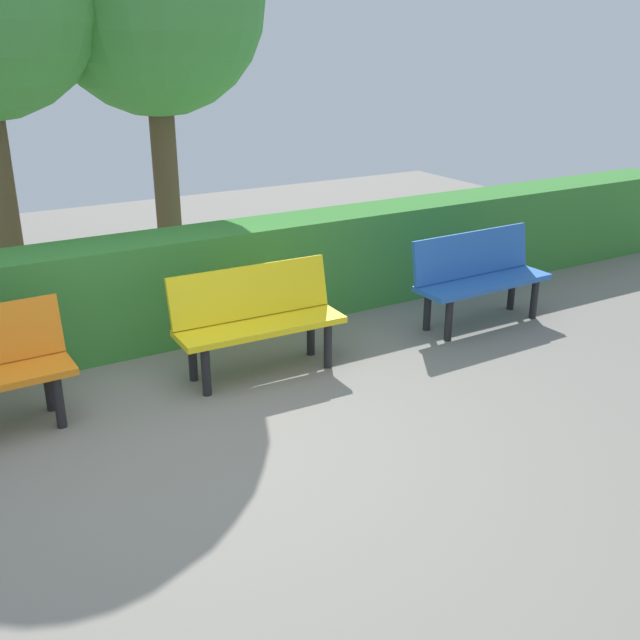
# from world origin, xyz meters

# --- Properties ---
(ground_plane) EXTENTS (16.15, 16.15, 0.00)m
(ground_plane) POSITION_xyz_m (0.00, 0.00, 0.00)
(ground_plane) COLOR gray
(bench_blue) EXTENTS (1.39, 0.48, 0.86)m
(bench_blue) POSITION_xyz_m (-3.25, -0.89, 0.48)
(bench_blue) COLOR blue
(bench_blue) RESTS_ON ground_plane
(bench_yellow) EXTENTS (1.38, 0.51, 0.86)m
(bench_yellow) POSITION_xyz_m (-0.94, -0.95, 0.48)
(bench_yellow) COLOR yellow
(bench_yellow) RESTS_ON ground_plane
(hedge_row) EXTENTS (12.15, 0.59, 0.96)m
(hedge_row) POSITION_xyz_m (-1.02, -1.98, 0.48)
(hedge_row) COLOR #387F33
(hedge_row) RESTS_ON ground_plane
(tree_near) EXTENTS (2.18, 2.18, 3.99)m
(tree_near) POSITION_xyz_m (-1.11, -3.43, 2.88)
(tree_near) COLOR brown
(tree_near) RESTS_ON ground_plane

